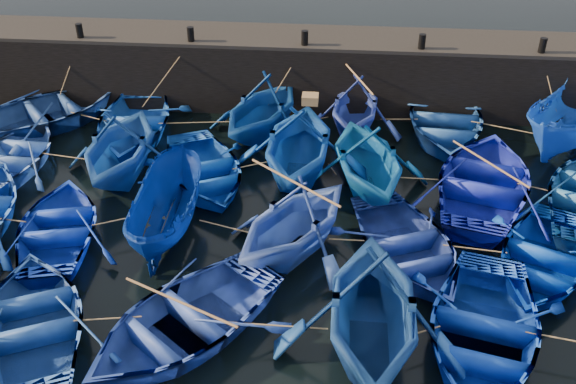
{
  "coord_description": "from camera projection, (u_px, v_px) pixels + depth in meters",
  "views": [
    {
      "loc": [
        1.35,
        -11.72,
        10.59
      ],
      "look_at": [
        0.0,
        3.2,
        0.7
      ],
      "focal_mm": 40.0,
      "sensor_mm": 36.0,
      "label": 1
    }
  ],
  "objects": [
    {
      "name": "ground",
      "position": [
        276.0,
        287.0,
        15.68
      ],
      "size": [
        120.0,
        120.0,
        0.0
      ],
      "primitive_type": "plane",
      "color": "black",
      "rests_on": "ground"
    },
    {
      "name": "quay_wall",
      "position": [
        306.0,
        72.0,
        23.72
      ],
      "size": [
        26.0,
        2.5,
        2.5
      ],
      "primitive_type": "cube",
      "color": "black",
      "rests_on": "ground"
    },
    {
      "name": "quay_top",
      "position": [
        306.0,
        37.0,
        23.0
      ],
      "size": [
        26.0,
        2.5,
        0.12
      ],
      "primitive_type": "cube",
      "color": "black",
      "rests_on": "quay_wall"
    },
    {
      "name": "bollard_0",
      "position": [
        80.0,
        31.0,
        22.68
      ],
      "size": [
        0.24,
        0.24,
        0.5
      ],
      "primitive_type": "cylinder",
      "color": "black",
      "rests_on": "quay_top"
    },
    {
      "name": "bollard_1",
      "position": [
        191.0,
        34.0,
        22.38
      ],
      "size": [
        0.24,
        0.24,
        0.5
      ],
      "primitive_type": "cylinder",
      "color": "black",
      "rests_on": "quay_top"
    },
    {
      "name": "bollard_2",
      "position": [
        305.0,
        38.0,
        22.08
      ],
      "size": [
        0.24,
        0.24,
        0.5
      ],
      "primitive_type": "cylinder",
      "color": "black",
      "rests_on": "quay_top"
    },
    {
      "name": "bollard_3",
      "position": [
        422.0,
        41.0,
        21.78
      ],
      "size": [
        0.24,
        0.24,
        0.5
      ],
      "primitive_type": "cylinder",
      "color": "black",
      "rests_on": "quay_top"
    },
    {
      "name": "bollard_4",
      "position": [
        543.0,
        45.0,
        21.48
      ],
      "size": [
        0.24,
        0.24,
        0.5
      ],
      "primitive_type": "cylinder",
      "color": "black",
      "rests_on": "quay_top"
    },
    {
      "name": "boat_0",
      "position": [
        46.0,
        111.0,
        22.53
      ],
      "size": [
        6.62,
        6.51,
        1.12
      ],
      "primitive_type": "imported",
      "rotation": [
        0.0,
        0.0,
        2.31
      ],
      "color": "navy",
      "rests_on": "ground"
    },
    {
      "name": "boat_1",
      "position": [
        133.0,
        123.0,
        21.84
      ],
      "size": [
        4.19,
        5.47,
        1.06
      ],
      "primitive_type": "imported",
      "rotation": [
        0.0,
        0.0,
        0.11
      ],
      "color": "#1347AF",
      "rests_on": "ground"
    },
    {
      "name": "boat_2",
      "position": [
        262.0,
        107.0,
        21.48
      ],
      "size": [
        5.12,
        5.44,
        2.29
      ],
      "primitive_type": "imported",
      "rotation": [
        0.0,
        0.0,
        -0.39
      ],
      "color": "navy",
      "rests_on": "ground"
    },
    {
      "name": "boat_3",
      "position": [
        355.0,
        106.0,
        21.83
      ],
      "size": [
        3.73,
        4.22,
        2.06
      ],
      "primitive_type": "imported",
      "rotation": [
        0.0,
        0.0,
        -0.1
      ],
      "color": "#2F48BB",
      "rests_on": "ground"
    },
    {
      "name": "boat_4",
      "position": [
        444.0,
        120.0,
        21.95
      ],
      "size": [
        4.12,
        5.57,
        1.11
      ],
      "primitive_type": "imported",
      "rotation": [
        0.0,
        0.0,
        -0.05
      ],
      "color": "navy",
      "rests_on": "ground"
    },
    {
      "name": "boat_5",
      "position": [
        571.0,
        123.0,
        20.77
      ],
      "size": [
        4.73,
        5.49,
        2.06
      ],
      "primitive_type": "imported",
      "rotation": [
        0.0,
        0.0,
        -0.62
      ],
      "color": "blue",
      "rests_on": "ground"
    },
    {
      "name": "boat_6",
      "position": [
        15.0,
        154.0,
        20.18
      ],
      "size": [
        3.39,
        4.59,
        0.92
      ],
      "primitive_type": "imported",
      "rotation": [
        0.0,
        0.0,
        3.09
      ],
      "color": "blue",
      "rests_on": "ground"
    },
    {
      "name": "boat_7",
      "position": [
        120.0,
        144.0,
        19.29
      ],
      "size": [
        3.99,
        4.59,
        2.36
      ],
      "primitive_type": "imported",
      "rotation": [
        0.0,
        0.0,
        3.11
      ],
      "color": "#194C98",
      "rests_on": "ground"
    },
    {
      "name": "boat_8",
      "position": [
        203.0,
        170.0,
        19.38
      ],
      "size": [
        4.97,
        5.59,
        0.96
      ],
      "primitive_type": "imported",
      "rotation": [
        0.0,
        0.0,
        0.45
      ],
      "color": "blue",
      "rests_on": "ground"
    },
    {
      "name": "boat_9",
      "position": [
        299.0,
        142.0,
        19.19
      ],
      "size": [
        4.44,
        5.08,
        2.56
      ],
      "primitive_type": "imported",
      "rotation": [
        0.0,
        0.0,
        3.09
      ],
      "color": "#0E46A3",
      "rests_on": "ground"
    },
    {
      "name": "boat_10",
      "position": [
        368.0,
        157.0,
        18.6
      ],
      "size": [
        4.84,
        5.3,
        2.38
      ],
      "primitive_type": "imported",
      "rotation": [
        0.0,
        0.0,
        3.38
      ],
      "color": "#0D5AA2",
      "rests_on": "ground"
    },
    {
      "name": "boat_11",
      "position": [
        486.0,
        181.0,
        18.66
      ],
      "size": [
        5.36,
        6.46,
        1.16
      ],
      "primitive_type": "imported",
      "rotation": [
        0.0,
        0.0,
        2.87
      ],
      "color": "#111DA6",
      "rests_on": "ground"
    },
    {
      "name": "boat_14",
      "position": [
        60.0,
        227.0,
        17.01
      ],
      "size": [
        4.06,
        4.98,
        0.91
      ],
      "primitive_type": "imported",
      "rotation": [
        0.0,
        0.0,
        3.38
      ],
      "color": "#0D2FC1",
      "rests_on": "ground"
    },
    {
      "name": "boat_15",
      "position": [
        165.0,
        210.0,
        17.0
      ],
      "size": [
        1.64,
        4.3,
        1.66
      ],
      "primitive_type": "imported",
      "rotation": [
        0.0,
        0.0,
        3.14
      ],
      "color": "navy",
      "rests_on": "ground"
    },
    {
      "name": "boat_16",
      "position": [
        294.0,
        220.0,
        16.17
      ],
      "size": [
        5.32,
        5.47,
        2.2
      ],
      "primitive_type": "imported",
      "rotation": [
        0.0,
        0.0,
        -0.59
      ],
      "color": "blue",
      "rests_on": "ground"
    },
    {
      "name": "boat_17",
      "position": [
        407.0,
        245.0,
        16.31
      ],
      "size": [
        4.79,
        5.51,
        0.95
      ],
      "primitive_type": "imported",
      "rotation": [
        0.0,
        0.0,
        0.39
      ],
      "color": "navy",
      "rests_on": "ground"
    },
    {
      "name": "boat_18",
      "position": [
        543.0,
        258.0,
        15.91
      ],
      "size": [
        4.77,
        5.41,
        0.93
      ],
      "primitive_type": "imported",
      "rotation": [
        0.0,
        0.0,
        -0.42
      ],
      "color": "#0334BB",
      "rests_on": "ground"
    },
    {
      "name": "boat_21",
      "position": [
        34.0,
        320.0,
        14.08
      ],
      "size": [
        4.98,
        5.64,
        0.97
      ],
      "primitive_type": "imported",
      "rotation": [
        0.0,
        0.0,
        3.57
      ],
      "color": "navy",
      "rests_on": "ground"
    },
    {
      "name": "boat_22",
      "position": [
        182.0,
        320.0,
        14.03
      ],
      "size": [
        5.89,
        6.12,
        1.03
      ],
      "primitive_type": "imported",
      "rotation": [
        0.0,
        0.0,
        -0.67
      ],
      "color": "navy",
      "rests_on": "ground"
    },
    {
      "name": "boat_23",
      "position": [
        372.0,
        307.0,
        13.31
      ],
      "size": [
        4.15,
        4.81,
        2.53
      ],
      "primitive_type": "imported",
      "rotation": [
        0.0,
        0.0,
        0.0
      ],
      "color": "navy",
      "rests_on": "ground"
    },
    {
      "name": "boat_24",
      "position": [
        482.0,
        330.0,
        13.78
      ],
      "size": [
        4.68,
        5.73,
        1.04
      ],
      "primitive_type": "imported",
      "rotation": [
        0.0,
        0.0,
        -0.24
      ],
      "color": "#0B37C5",
      "rests_on": "ground"
    },
    {
      "name": "wooden_crate",
      "position": [
        310.0,
        99.0,
        18.39
      ],
      "size": [
        0.47,
        0.44,
        0.26
      ],
      "primitive_type": "cube",
      "color": "olive",
      "rests_on": "boat_9"
    },
    {
      "name": "mooring_ropes",
      "position": [
        293.0,
        151.0,
        19.52
      ],
      "size": [
        17.84,
        11.67,
        2.1
      ],
      "color": "tan",
      "rests_on": "ground"
    },
    {
      "name": "loose_oars",
      "position": [
        343.0,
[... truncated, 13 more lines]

